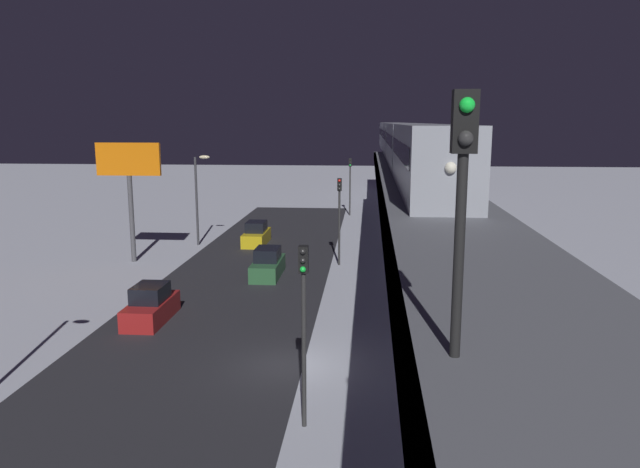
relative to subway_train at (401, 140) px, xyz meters
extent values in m
plane|color=silver|center=(6.65, 35.18, -8.64)|extent=(240.00, 240.00, 0.00)
cube|color=#28282D|center=(11.22, 35.18, -8.64)|extent=(11.00, 96.26, 0.01)
cube|color=slate|center=(0.00, 35.18, -2.18)|extent=(5.00, 96.26, 0.80)
cube|color=#38383D|center=(2.38, 35.18, -2.18)|extent=(0.24, 94.34, 0.80)
cylinder|color=slate|center=(0.00, -4.93, -5.61)|extent=(1.40, 1.40, 6.06)
cylinder|color=slate|center=(0.00, 11.11, -5.61)|extent=(1.40, 1.40, 6.06)
cylinder|color=slate|center=(0.00, 27.15, -5.61)|extent=(1.40, 1.40, 6.06)
cylinder|color=slate|center=(0.00, 43.20, -5.61)|extent=(1.40, 1.40, 6.06)
cube|color=#999EA8|center=(0.00, 27.90, -0.08)|extent=(2.90, 18.00, 3.40)
cube|color=black|center=(0.00, 27.90, 0.33)|extent=(2.94, 16.20, 0.90)
cube|color=#999EA8|center=(0.00, 9.30, -0.08)|extent=(2.90, 18.00, 3.40)
cube|color=black|center=(0.00, 9.30, 0.33)|extent=(2.94, 16.20, 0.90)
cube|color=#999EA8|center=(0.00, -9.30, -0.08)|extent=(2.90, 18.00, 3.40)
cube|color=black|center=(0.00, -9.30, 0.33)|extent=(2.94, 16.20, 0.90)
cube|color=#999EA8|center=(0.00, -27.90, -0.08)|extent=(2.90, 18.00, 3.40)
cube|color=black|center=(0.00, -27.90, 0.33)|extent=(2.94, 16.20, 0.90)
sphere|color=white|center=(0.00, 36.95, 0.09)|extent=(0.44, 0.44, 0.44)
cylinder|color=black|center=(1.65, 50.65, -0.18)|extent=(0.16, 0.16, 3.20)
cube|color=black|center=(1.65, 50.65, 1.77)|extent=(0.36, 0.28, 0.90)
sphere|color=#19F23F|center=(1.65, 50.81, 2.00)|extent=(0.22, 0.22, 0.22)
sphere|color=#333333|center=(1.65, 50.81, 1.54)|extent=(0.22, 0.22, 0.22)
cube|color=#A51E1E|center=(14.42, 29.87, -8.09)|extent=(1.80, 4.35, 1.10)
cube|color=black|center=(14.42, 29.87, -7.11)|extent=(1.58, 2.09, 0.87)
cube|color=gold|center=(12.62, 9.36, -8.09)|extent=(1.80, 4.62, 1.10)
cube|color=black|center=(12.62, 9.36, -7.11)|extent=(1.58, 2.22, 0.87)
cube|color=#2D6038|center=(9.82, 20.08, -8.09)|extent=(1.80, 4.64, 1.10)
cube|color=black|center=(9.82, 20.08, -7.11)|extent=(1.58, 2.23, 0.87)
cylinder|color=#2D2D2D|center=(5.12, 40.36, -5.89)|extent=(0.16, 0.16, 5.50)
cube|color=black|center=(5.12, 40.36, -2.69)|extent=(0.32, 0.32, 0.90)
sphere|color=black|center=(5.12, 40.54, -2.39)|extent=(0.20, 0.20, 0.20)
sphere|color=black|center=(5.12, 40.54, -2.69)|extent=(0.20, 0.20, 0.20)
sphere|color=#19E53F|center=(5.12, 40.54, -2.99)|extent=(0.20, 0.20, 0.20)
cylinder|color=#2D2D2D|center=(5.12, 16.44, -5.89)|extent=(0.16, 0.16, 5.50)
cube|color=black|center=(5.12, 16.44, -2.69)|extent=(0.32, 0.32, 0.90)
sphere|color=red|center=(5.12, 16.62, -2.39)|extent=(0.20, 0.20, 0.20)
sphere|color=black|center=(5.12, 16.62, -2.69)|extent=(0.20, 0.20, 0.20)
sphere|color=black|center=(5.12, 16.62, -2.99)|extent=(0.20, 0.20, 0.20)
cylinder|color=#2D2D2D|center=(5.12, -7.48, -5.89)|extent=(0.16, 0.16, 5.50)
cube|color=black|center=(5.12, -7.48, -2.69)|extent=(0.32, 0.32, 0.90)
sphere|color=black|center=(5.12, -7.30, -2.39)|extent=(0.20, 0.20, 0.20)
sphere|color=black|center=(5.12, -7.30, -2.69)|extent=(0.20, 0.20, 0.20)
sphere|color=#19E53F|center=(5.12, -7.30, -2.99)|extent=(0.20, 0.20, 0.20)
cylinder|color=#4C4C51|center=(20.65, 16.58, -5.39)|extent=(0.36, 0.36, 6.50)
cube|color=orange|center=(20.65, 16.58, -0.94)|extent=(4.80, 0.30, 2.40)
cylinder|color=#38383D|center=(17.52, 10.18, -4.89)|extent=(0.20, 0.20, 7.50)
ellipsoid|color=#F4E5B2|center=(16.72, 10.18, -1.14)|extent=(0.90, 0.44, 0.30)
camera|label=1|loc=(3.01, 59.52, 1.77)|focal=33.71mm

